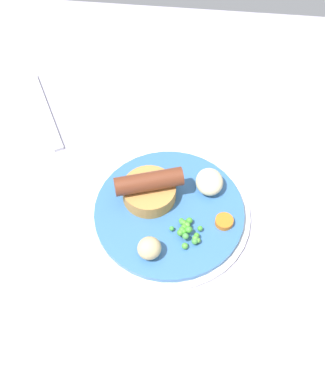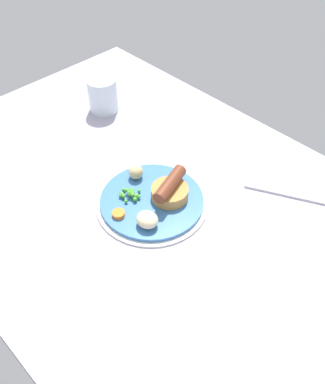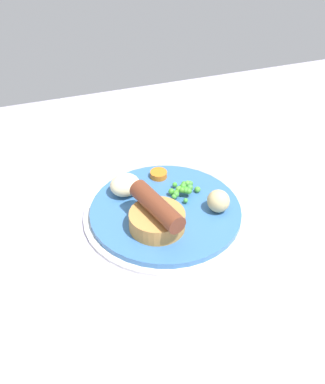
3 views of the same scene
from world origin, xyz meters
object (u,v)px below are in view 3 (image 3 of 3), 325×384
at_px(dinner_plate, 166,215).
at_px(potato_chunk_0, 125,185).
at_px(potato_chunk_1, 218,201).
at_px(carrot_slice_3, 159,174).
at_px(pea_pile, 184,189).
at_px(sausage_pudding, 157,216).
at_px(fork, 70,373).

relative_size(dinner_plate, potato_chunk_0, 5.30).
bearing_deg(potato_chunk_1, carrot_slice_3, 120.60).
relative_size(dinner_plate, pea_pile, 4.66).
bearing_deg(sausage_pudding, pea_pile, -61.77).
xyz_separation_m(pea_pile, potato_chunk_1, (0.04, -0.05, 0.01)).
bearing_deg(dinner_plate, fork, -128.69).
bearing_deg(potato_chunk_0, fork, -115.72).
height_order(pea_pile, potato_chunk_0, potato_chunk_0).
xyz_separation_m(dinner_plate, carrot_slice_3, (0.01, 0.08, 0.01)).
height_order(sausage_pudding, carrot_slice_3, sausage_pudding).
bearing_deg(pea_pile, sausage_pudding, -134.28).
xyz_separation_m(carrot_slice_3, fork, (-0.20, -0.31, -0.02)).
height_order(dinner_plate, sausage_pudding, sausage_pudding).
height_order(sausage_pudding, potato_chunk_0, sausage_pudding).
bearing_deg(carrot_slice_3, potato_chunk_1, -59.40).
relative_size(pea_pile, potato_chunk_0, 1.14).
bearing_deg(fork, pea_pile, 22.02).
distance_m(pea_pile, carrot_slice_3, 0.06).
bearing_deg(sausage_pudding, potato_chunk_0, -2.01).
distance_m(potato_chunk_0, carrot_slice_3, 0.07).
xyz_separation_m(dinner_plate, potato_chunk_0, (-0.05, 0.06, 0.02)).
distance_m(sausage_pudding, carrot_slice_3, 0.12).
bearing_deg(dinner_plate, pea_pile, 37.85).
bearing_deg(dinner_plate, potato_chunk_0, 129.82).
bearing_deg(pea_pile, carrot_slice_3, 114.52).
bearing_deg(pea_pile, potato_chunk_0, 162.15).
xyz_separation_m(potato_chunk_1, carrot_slice_3, (-0.06, 0.10, -0.01)).
distance_m(potato_chunk_0, potato_chunk_1, 0.14).
bearing_deg(potato_chunk_1, dinner_plate, 164.21).
relative_size(dinner_plate, fork, 1.35).
distance_m(potato_chunk_0, fork, 0.32).
distance_m(pea_pile, potato_chunk_1, 0.06).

